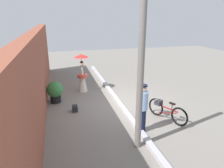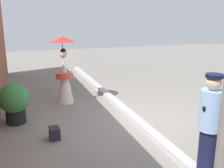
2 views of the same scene
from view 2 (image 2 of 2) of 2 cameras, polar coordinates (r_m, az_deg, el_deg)
ground_plane at (r=6.16m, az=5.66°, el=-8.71°), size 30.00×30.00×0.00m
sidewalk_curb at (r=6.13m, az=5.68°, el=-8.19°), size 14.00×0.20×0.12m
person_officer at (r=4.10m, az=20.88°, el=-8.57°), size 0.34×0.38×1.66m
person_with_parasol at (r=7.46m, az=-10.59°, el=2.71°), size 0.72×0.72×1.92m
potted_plant_by_door at (r=6.42m, az=-20.74°, el=-3.53°), size 0.73×0.72×0.97m
backpack_on_pavement at (r=5.47m, az=-12.61°, el=-10.59°), size 0.25×0.21×0.25m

